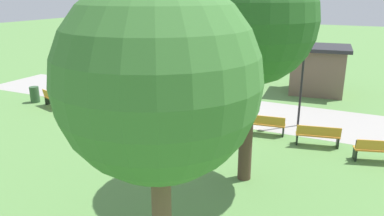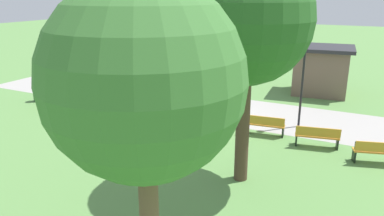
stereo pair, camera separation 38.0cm
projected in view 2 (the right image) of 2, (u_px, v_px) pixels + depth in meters
ground_plane at (197, 121)px, 17.68m from camera, size 120.00×120.00×0.00m
path_paving at (216, 108)px, 19.72m from camera, size 29.96×4.56×0.01m
bench_0 at (56, 98)px, 19.85m from camera, size 1.74×0.93×0.89m
bench_1 at (95, 100)px, 19.39m from camera, size 1.74×0.81×0.89m
bench_2 at (134, 104)px, 18.75m from camera, size 1.72×0.68×0.89m
bench_3 at (175, 109)px, 17.94m from camera, size 1.69×0.54×0.89m
bench_4 at (218, 116)px, 16.98m from camera, size 1.69×0.54×0.89m
bench_5 at (265, 125)px, 15.86m from camera, size 1.72×0.68×0.89m
bench_6 at (317, 136)px, 14.59m from camera, size 1.74×0.81×0.89m
bench_7 at (378, 152)px, 13.18m from camera, size 1.74×0.93×0.89m
person_seated at (214, 111)px, 17.16m from camera, size 0.33×0.53×1.20m
tree_0 at (144, 82)px, 6.21m from camera, size 3.48×3.48×6.22m
tree_1 at (247, 21)px, 10.74m from camera, size 3.87×3.87×7.06m
lamp_post at (304, 68)px, 16.20m from camera, size 0.32×0.32×3.90m
trash_bin at (38, 94)px, 20.83m from camera, size 0.50×0.50×0.88m
kiosk at (321, 70)px, 22.17m from camera, size 3.78×3.52×2.84m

